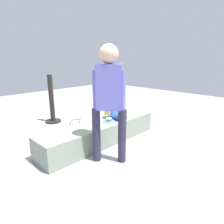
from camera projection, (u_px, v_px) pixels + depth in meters
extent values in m
plane|color=#9D989F|center=(101.00, 142.00, 3.53)|extent=(12.00, 12.00, 0.00)
cube|color=gray|center=(101.00, 132.00, 3.47)|extent=(2.35, 0.54, 0.37)
cylinder|color=#271D4D|center=(116.00, 118.00, 3.54)|extent=(0.09, 0.25, 0.08)
cylinder|color=#271D4D|center=(120.00, 117.00, 3.61)|extent=(0.09, 0.25, 0.08)
cube|color=#3D84DC|center=(114.00, 109.00, 3.62)|extent=(0.22, 0.15, 0.28)
sphere|color=#DBAD8C|center=(114.00, 97.00, 3.56)|extent=(0.16, 0.16, 0.16)
cylinder|color=#DBAD8C|center=(110.00, 110.00, 3.54)|extent=(0.05, 0.05, 0.21)
cylinder|color=#DBAD8C|center=(119.00, 108.00, 3.69)|extent=(0.05, 0.05, 0.21)
cylinder|color=#2C263D|center=(122.00, 136.00, 2.78)|extent=(0.12, 0.12, 0.79)
cylinder|color=#2C263D|center=(96.00, 135.00, 2.81)|extent=(0.12, 0.12, 0.79)
cube|color=#6463BD|center=(109.00, 87.00, 2.60)|extent=(0.37, 0.39, 0.61)
sphere|color=#DBAD8C|center=(109.00, 54.00, 2.49)|extent=(0.25, 0.25, 0.25)
cylinder|color=#6463BD|center=(122.00, 92.00, 2.60)|extent=(0.09, 0.09, 0.57)
cylinder|color=#6463BD|center=(96.00, 91.00, 2.63)|extent=(0.09, 0.09, 0.57)
cylinder|color=#4CA5D8|center=(109.00, 121.00, 3.47)|extent=(0.22, 0.22, 0.01)
cylinder|color=olive|center=(109.00, 120.00, 3.46)|extent=(0.10, 0.10, 0.05)
cylinder|color=silver|center=(109.00, 118.00, 3.45)|extent=(0.10, 0.10, 0.01)
cube|color=silver|center=(112.00, 120.00, 3.50)|extent=(0.11, 0.04, 0.00)
cube|color=gold|center=(109.00, 116.00, 4.63)|extent=(0.19, 0.12, 0.29)
torus|color=white|center=(108.00, 110.00, 4.56)|extent=(0.08, 0.01, 0.08)
torus|color=white|center=(110.00, 109.00, 4.62)|extent=(0.08, 0.01, 0.08)
cylinder|color=black|center=(53.00, 121.00, 4.62)|extent=(0.36, 0.36, 0.04)
cylinder|color=black|center=(51.00, 98.00, 4.47)|extent=(0.11, 0.11, 1.07)
cylinder|color=silver|center=(82.00, 117.00, 4.79)|extent=(0.08, 0.08, 0.15)
cone|color=silver|center=(82.00, 113.00, 4.77)|extent=(0.07, 0.07, 0.03)
cylinder|color=white|center=(82.00, 112.00, 4.76)|extent=(0.03, 0.03, 0.02)
cylinder|color=silver|center=(56.00, 139.00, 3.44)|extent=(0.07, 0.07, 0.18)
cone|color=silver|center=(56.00, 133.00, 3.41)|extent=(0.06, 0.06, 0.03)
cylinder|color=white|center=(56.00, 132.00, 3.40)|extent=(0.03, 0.03, 0.02)
cylinder|color=red|center=(60.00, 131.00, 3.88)|extent=(0.08, 0.08, 0.12)
cube|color=black|center=(75.00, 131.00, 3.76)|extent=(0.33, 0.13, 0.23)
torus|color=black|center=(75.00, 125.00, 3.73)|extent=(0.24, 0.01, 0.24)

